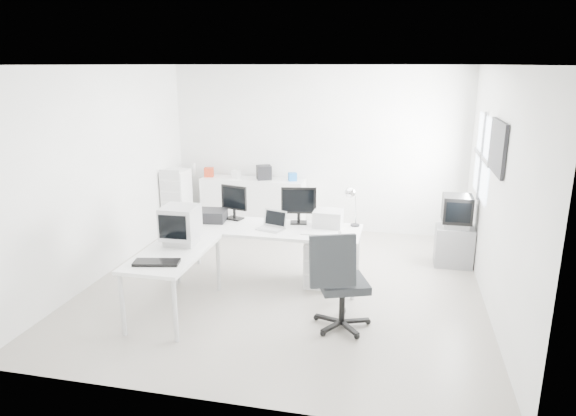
% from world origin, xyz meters
% --- Properties ---
extents(floor, '(5.00, 5.00, 0.01)m').
position_xyz_m(floor, '(0.00, 0.00, 0.00)').
color(floor, beige).
rests_on(floor, ground).
extents(ceiling, '(5.00, 5.00, 0.01)m').
position_xyz_m(ceiling, '(0.00, 0.00, 2.80)').
color(ceiling, white).
rests_on(ceiling, back_wall).
extents(back_wall, '(5.00, 0.02, 2.80)m').
position_xyz_m(back_wall, '(0.00, 2.50, 1.40)').
color(back_wall, silver).
rests_on(back_wall, floor).
extents(left_wall, '(0.02, 5.00, 2.80)m').
position_xyz_m(left_wall, '(-2.50, 0.00, 1.40)').
color(left_wall, silver).
rests_on(left_wall, floor).
extents(right_wall, '(0.02, 5.00, 2.80)m').
position_xyz_m(right_wall, '(2.50, 0.00, 1.40)').
color(right_wall, silver).
rests_on(right_wall, floor).
extents(window, '(0.02, 1.20, 1.10)m').
position_xyz_m(window, '(2.48, 1.20, 1.60)').
color(window, white).
rests_on(window, right_wall).
extents(wall_picture, '(0.04, 0.90, 0.60)m').
position_xyz_m(wall_picture, '(2.47, 0.10, 1.90)').
color(wall_picture, black).
rests_on(wall_picture, right_wall).
extents(main_desk, '(2.40, 0.80, 0.75)m').
position_xyz_m(main_desk, '(-0.24, 0.11, 0.38)').
color(main_desk, white).
rests_on(main_desk, floor).
extents(side_desk, '(0.70, 1.40, 0.75)m').
position_xyz_m(side_desk, '(-1.09, -0.99, 0.38)').
color(side_desk, white).
rests_on(side_desk, floor).
extents(drawer_pedestal, '(0.40, 0.50, 0.60)m').
position_xyz_m(drawer_pedestal, '(0.46, 0.16, 0.30)').
color(drawer_pedestal, white).
rests_on(drawer_pedestal, floor).
extents(inkjet_printer, '(0.46, 0.38, 0.15)m').
position_xyz_m(inkjet_printer, '(-1.09, 0.21, 0.83)').
color(inkjet_printer, black).
rests_on(inkjet_printer, main_desk).
extents(lcd_monitor_small, '(0.43, 0.32, 0.49)m').
position_xyz_m(lcd_monitor_small, '(-0.79, 0.36, 0.99)').
color(lcd_monitor_small, black).
rests_on(lcd_monitor_small, main_desk).
extents(lcd_monitor_large, '(0.49, 0.27, 0.48)m').
position_xyz_m(lcd_monitor_large, '(0.11, 0.36, 0.99)').
color(lcd_monitor_large, black).
rests_on(lcd_monitor_large, main_desk).
extents(laptop, '(0.45, 0.45, 0.23)m').
position_xyz_m(laptop, '(-0.19, 0.01, 0.87)').
color(laptop, '#B7B7BA').
rests_on(laptop, main_desk).
extents(white_keyboard, '(0.38, 0.13, 0.02)m').
position_xyz_m(white_keyboard, '(0.41, -0.04, 0.76)').
color(white_keyboard, white).
rests_on(white_keyboard, main_desk).
extents(white_mouse, '(0.05, 0.05, 0.05)m').
position_xyz_m(white_mouse, '(0.71, 0.01, 0.78)').
color(white_mouse, white).
rests_on(white_mouse, main_desk).
extents(laser_printer, '(0.37, 0.32, 0.21)m').
position_xyz_m(laser_printer, '(0.51, 0.33, 0.86)').
color(laser_printer, '#B9B9B9').
rests_on(laser_printer, main_desk).
extents(desk_lamp, '(0.16, 0.16, 0.44)m').
position_xyz_m(desk_lamp, '(0.86, 0.41, 0.97)').
color(desk_lamp, silver).
rests_on(desk_lamp, main_desk).
extents(crt_monitor, '(0.40, 0.40, 0.45)m').
position_xyz_m(crt_monitor, '(-1.09, -0.74, 0.97)').
color(crt_monitor, '#B7B7BA').
rests_on(crt_monitor, side_desk).
extents(black_keyboard, '(0.51, 0.29, 0.03)m').
position_xyz_m(black_keyboard, '(-1.09, -1.39, 0.77)').
color(black_keyboard, black).
rests_on(black_keyboard, side_desk).
extents(office_chair, '(0.85, 0.85, 1.14)m').
position_xyz_m(office_chair, '(0.86, -0.95, 0.57)').
color(office_chair, '#292C2E').
rests_on(office_chair, floor).
extents(tv_cabinet, '(0.52, 0.43, 0.57)m').
position_xyz_m(tv_cabinet, '(2.22, 1.22, 0.29)').
color(tv_cabinet, slate).
rests_on(tv_cabinet, floor).
extents(crt_tv, '(0.50, 0.48, 0.45)m').
position_xyz_m(crt_tv, '(2.22, 1.22, 0.80)').
color(crt_tv, black).
rests_on(crt_tv, tv_cabinet).
extents(sideboard, '(1.80, 0.45, 0.90)m').
position_xyz_m(sideboard, '(-1.07, 2.24, 0.45)').
color(sideboard, white).
rests_on(sideboard, floor).
extents(clutter_box_a, '(0.19, 0.18, 0.16)m').
position_xyz_m(clutter_box_a, '(-1.87, 2.24, 0.98)').
color(clutter_box_a, '#AF3219').
rests_on(clutter_box_a, sideboard).
extents(clutter_box_b, '(0.16, 0.15, 0.14)m').
position_xyz_m(clutter_box_b, '(-1.37, 2.24, 0.97)').
color(clutter_box_b, white).
rests_on(clutter_box_b, sideboard).
extents(clutter_box_c, '(0.31, 0.30, 0.24)m').
position_xyz_m(clutter_box_c, '(-0.87, 2.24, 1.02)').
color(clutter_box_c, black).
rests_on(clutter_box_c, sideboard).
extents(clutter_box_d, '(0.17, 0.16, 0.14)m').
position_xyz_m(clutter_box_d, '(-0.37, 2.24, 0.97)').
color(clutter_box_d, '#195FB1').
rests_on(clutter_box_d, sideboard).
extents(clutter_bottle, '(0.07, 0.07, 0.22)m').
position_xyz_m(clutter_bottle, '(-2.17, 2.28, 1.01)').
color(clutter_bottle, white).
rests_on(clutter_bottle, sideboard).
extents(filing_cabinet, '(0.38, 0.46, 1.09)m').
position_xyz_m(filing_cabinet, '(-2.28, 1.75, 0.55)').
color(filing_cabinet, white).
rests_on(filing_cabinet, floor).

